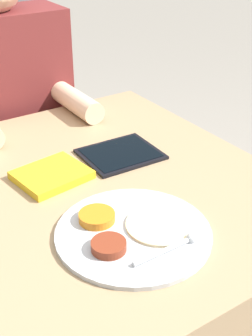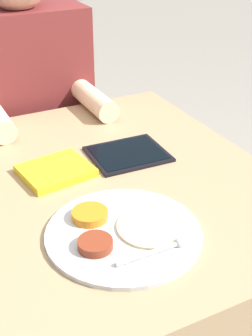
% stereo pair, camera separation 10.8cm
% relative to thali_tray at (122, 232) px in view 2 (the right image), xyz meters
% --- Properties ---
extents(dining_table, '(0.91, 0.96, 0.72)m').
position_rel_thali_tray_xyz_m(dining_table, '(0.01, 0.22, -0.37)').
color(dining_table, '#9E7F5B').
rests_on(dining_table, ground_plane).
extents(thali_tray, '(0.32, 0.32, 0.03)m').
position_rel_thali_tray_xyz_m(thali_tray, '(0.00, 0.00, 0.00)').
color(thali_tray, '#B7BABF').
rests_on(thali_tray, dining_table).
extents(red_notebook, '(0.18, 0.16, 0.02)m').
position_rel_thali_tray_xyz_m(red_notebook, '(-0.04, 0.30, 0.00)').
color(red_notebook, silver).
rests_on(red_notebook, dining_table).
extents(tablet_device, '(0.21, 0.18, 0.01)m').
position_rel_thali_tray_xyz_m(tablet_device, '(0.17, 0.30, -0.00)').
color(tablet_device, black).
rests_on(tablet_device, dining_table).
extents(person_diner, '(0.43, 0.44, 1.21)m').
position_rel_thali_tray_xyz_m(person_diner, '(0.05, 0.84, -0.16)').
color(person_diner, black).
rests_on(person_diner, ground_plane).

